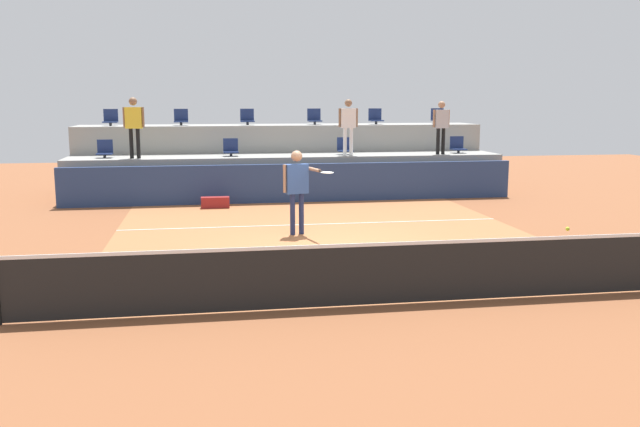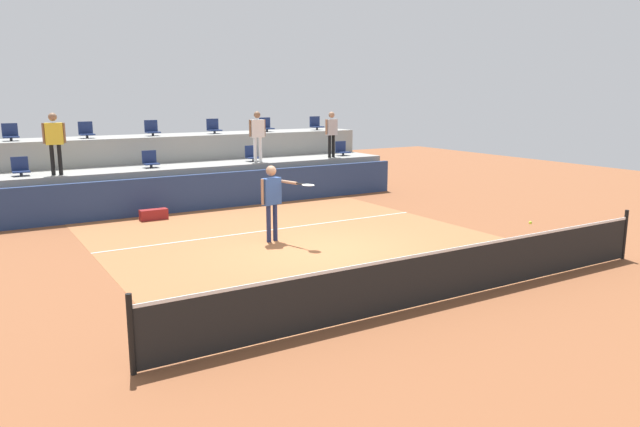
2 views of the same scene
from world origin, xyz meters
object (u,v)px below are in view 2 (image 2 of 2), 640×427
at_px(tennis_player, 273,195).
at_px(spectator_leaning_on_rail, 257,132).
at_px(stadium_chair_lower_right, 252,155).
at_px(stadium_chair_lower_left, 150,161).
at_px(spectator_in_white, 331,130).
at_px(tennis_ball, 530,223).
at_px(stadium_chair_upper_left, 86,131).
at_px(equipment_bag, 154,215).
at_px(stadium_chair_upper_far_left, 10,134).
at_px(stadium_chair_lower_far_right, 342,150).
at_px(stadium_chair_lower_far_left, 20,168).
at_px(stadium_chair_upper_far_right, 316,124).
at_px(stadium_chair_upper_mid_left, 152,129).
at_px(stadium_chair_upper_right, 266,126).
at_px(stadium_chair_upper_mid_right, 214,127).
at_px(spectator_in_grey, 54,138).

distance_m(tennis_player, spectator_leaning_on_rail, 6.12).
relative_size(stadium_chair_lower_right, tennis_player, 0.28).
bearing_deg(stadium_chair_lower_left, spectator_in_white, -3.44).
height_order(spectator_in_white, tennis_ball, spectator_in_white).
relative_size(stadium_chair_upper_left, equipment_bag, 0.68).
distance_m(stadium_chair_upper_far_left, spectator_in_white, 10.27).
bearing_deg(stadium_chair_lower_far_right, tennis_player, -134.71).
distance_m(stadium_chair_lower_far_left, stadium_chair_upper_far_right, 10.86).
xyz_separation_m(stadium_chair_lower_left, stadium_chair_lower_far_right, (7.10, 0.00, 0.00)).
bearing_deg(spectator_in_white, stadium_chair_upper_mid_left, 159.29).
relative_size(tennis_player, equipment_bag, 2.41).
xyz_separation_m(stadium_chair_upper_mid_left, stadium_chair_upper_right, (4.27, 0.00, 0.00)).
bearing_deg(spectator_leaning_on_rail, stadium_chair_lower_far_left, 176.91).
distance_m(stadium_chair_lower_far_left, stadium_chair_lower_far_right, 10.71).
bearing_deg(stadium_chair_upper_mid_right, stadium_chair_upper_right, 0.00).
relative_size(tennis_player, spectator_in_grey, 1.06).
relative_size(stadium_chair_upper_mid_right, spectator_in_grey, 0.30).
bearing_deg(stadium_chair_lower_far_left, spectator_in_white, -2.20).
xyz_separation_m(stadium_chair_lower_far_right, spectator_in_white, (-0.70, -0.38, 0.75)).
relative_size(stadium_chair_lower_far_right, stadium_chair_upper_far_left, 1.00).
bearing_deg(spectator_leaning_on_rail, stadium_chair_upper_mid_left, 142.74).
distance_m(stadium_chair_lower_left, spectator_leaning_on_rail, 3.60).
distance_m(stadium_chair_lower_far_left, spectator_in_grey, 1.28).
relative_size(stadium_chair_upper_far_right, equipment_bag, 0.68).
distance_m(stadium_chair_upper_far_right, spectator_leaning_on_rail, 4.19).
bearing_deg(tennis_ball, stadium_chair_upper_left, 118.54).
xyz_separation_m(stadium_chair_upper_far_left, stadium_chair_upper_right, (8.53, 0.00, 0.00)).
height_order(stadium_chair_upper_far_right, equipment_bag, stadium_chair_upper_far_right).
bearing_deg(spectator_in_grey, stadium_chair_lower_right, 3.55).
distance_m(stadium_chair_lower_far_left, stadium_chair_upper_mid_left, 4.68).
distance_m(stadium_chair_upper_mid_right, spectator_leaning_on_rail, 2.29).
bearing_deg(stadium_chair_upper_left, stadium_chair_upper_mid_right, 0.00).
distance_m(stadium_chair_lower_far_right, spectator_leaning_on_rail, 3.71).
distance_m(stadium_chair_lower_left, stadium_chair_upper_mid_left, 2.08).
height_order(stadium_chair_upper_mid_right, stadium_chair_upper_far_right, same).
relative_size(stadium_chair_lower_left, stadium_chair_upper_far_left, 1.00).
xyz_separation_m(stadium_chair_upper_far_left, stadium_chair_upper_far_right, (10.70, 0.00, 0.00)).
bearing_deg(stadium_chair_lower_left, tennis_player, -78.58).
relative_size(stadium_chair_upper_far_right, spectator_in_grey, 0.30).
xyz_separation_m(stadium_chair_lower_left, spectator_in_white, (6.39, -0.38, 0.75)).
bearing_deg(stadium_chair_upper_mid_right, stadium_chair_lower_left, -147.37).
relative_size(spectator_in_white, tennis_ball, 23.74).
relative_size(stadium_chair_lower_far_left, stadium_chair_upper_far_right, 1.00).
distance_m(stadium_chair_lower_far_left, stadium_chair_upper_mid_right, 6.73).
xyz_separation_m(stadium_chair_lower_far_right, stadium_chair_upper_mid_left, (-6.48, 1.80, 0.85)).
xyz_separation_m(tennis_player, spectator_in_grey, (-3.93, 5.57, 1.16)).
xyz_separation_m(stadium_chair_lower_far_left, spectator_in_grey, (0.89, -0.38, 0.83)).
height_order(stadium_chair_lower_far_left, equipment_bag, stadium_chair_lower_far_left).
xyz_separation_m(stadium_chair_lower_right, tennis_player, (-2.26, -5.95, -0.33)).
bearing_deg(stadium_chair_lower_far_left, tennis_ball, -49.74).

